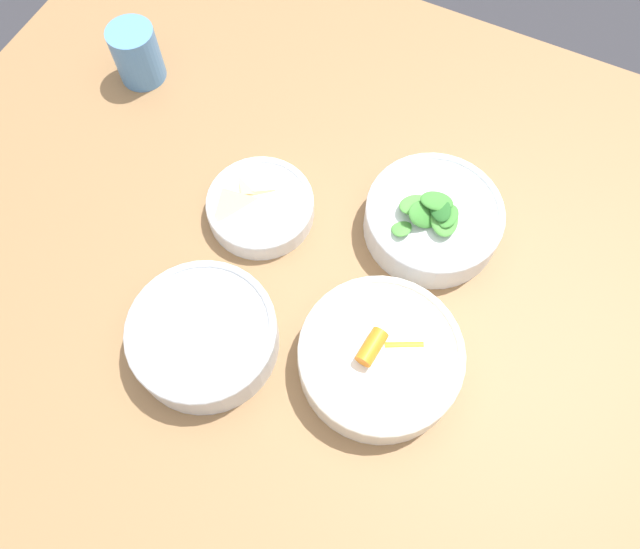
{
  "coord_description": "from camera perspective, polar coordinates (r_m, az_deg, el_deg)",
  "views": [
    {
      "loc": [
        -0.13,
        0.31,
        1.53
      ],
      "look_at": [
        0.02,
        0.01,
        0.8
      ],
      "focal_mm": 35.0,
      "sensor_mm": 36.0,
      "label": 1
    }
  ],
  "objects": [
    {
      "name": "dining_table",
      "position": [
        0.91,
        1.16,
        -3.5
      ],
      "size": [
        1.31,
        1.07,
        0.77
      ],
      "color": "olive",
      "rests_on": "ground_plane"
    },
    {
      "name": "cup",
      "position": [
        1.03,
        -16.41,
        18.77
      ],
      "size": [
        0.07,
        0.07,
        0.09
      ],
      "color": "#4C7FB7",
      "rests_on": "dining_table"
    },
    {
      "name": "bowl_beans_hotdog",
      "position": [
        0.78,
        -10.58,
        -5.55
      ],
      "size": [
        0.18,
        0.18,
        0.06
      ],
      "color": "silver",
      "rests_on": "dining_table"
    },
    {
      "name": "ground_plane",
      "position": [
        1.56,
        0.7,
        -12.54
      ],
      "size": [
        10.0,
        10.0,
        0.0
      ],
      "primitive_type": "plane",
      "color": "#2D2D33"
    },
    {
      "name": "bowl_greens",
      "position": [
        0.85,
        10.27,
        5.09
      ],
      "size": [
        0.18,
        0.18,
        0.08
      ],
      "color": "silver",
      "rests_on": "dining_table"
    },
    {
      "name": "bowl_carrots",
      "position": [
        0.76,
        5.53,
        -7.51
      ],
      "size": [
        0.2,
        0.2,
        0.07
      ],
      "color": "silver",
      "rests_on": "dining_table"
    },
    {
      "name": "bowl_cookies",
      "position": [
        0.86,
        -5.5,
        6.26
      ],
      "size": [
        0.15,
        0.15,
        0.04
      ],
      "color": "silver",
      "rests_on": "dining_table"
    }
  ]
}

